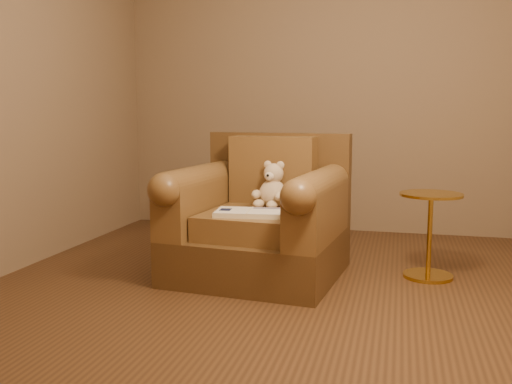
# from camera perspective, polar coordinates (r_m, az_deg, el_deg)

# --- Properties ---
(floor) EXTENTS (4.00, 4.00, 0.00)m
(floor) POSITION_cam_1_polar(r_m,az_deg,el_deg) (3.67, 3.54, -9.89)
(floor) COLOR #50321B
(floor) RESTS_ON ground
(room) EXTENTS (4.02, 4.02, 2.71)m
(room) POSITION_cam_1_polar(r_m,az_deg,el_deg) (3.54, 3.79, 17.53)
(room) COLOR #876E53
(room) RESTS_ON ground
(armchair) EXTENTS (1.18, 1.13, 0.97)m
(armchair) POSITION_cam_1_polar(r_m,az_deg,el_deg) (3.96, 0.43, -2.94)
(armchair) COLOR #52371B
(armchair) RESTS_ON floor
(teddy_bear) EXTENTS (0.24, 0.28, 0.33)m
(teddy_bear) POSITION_cam_1_polar(r_m,az_deg,el_deg) (3.99, 1.58, 0.25)
(teddy_bear) COLOR beige
(teddy_bear) RESTS_ON armchair
(guidebook) EXTENTS (0.46, 0.31, 0.04)m
(guidebook) POSITION_cam_1_polar(r_m,az_deg,el_deg) (3.68, -0.64, -2.09)
(guidebook) COLOR beige
(guidebook) RESTS_ON armchair
(side_table) EXTENTS (0.42, 0.42, 0.59)m
(side_table) POSITION_cam_1_polar(r_m,az_deg,el_deg) (4.06, 16.97, -3.90)
(side_table) COLOR gold
(side_table) RESTS_ON floor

